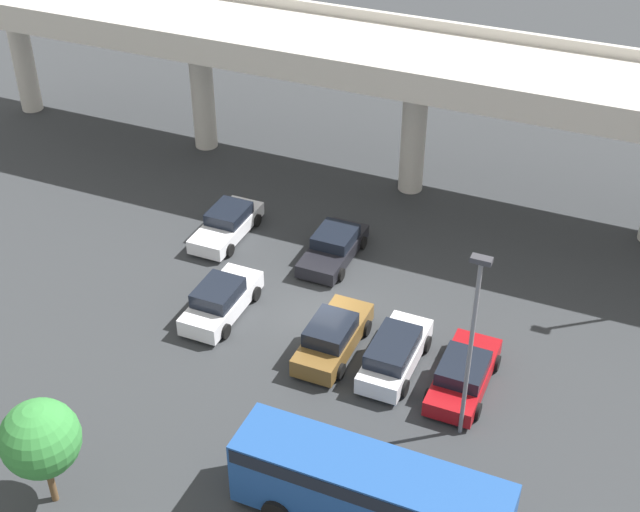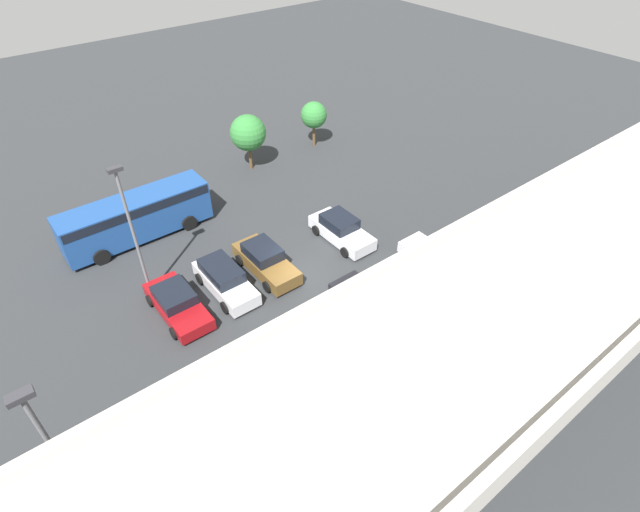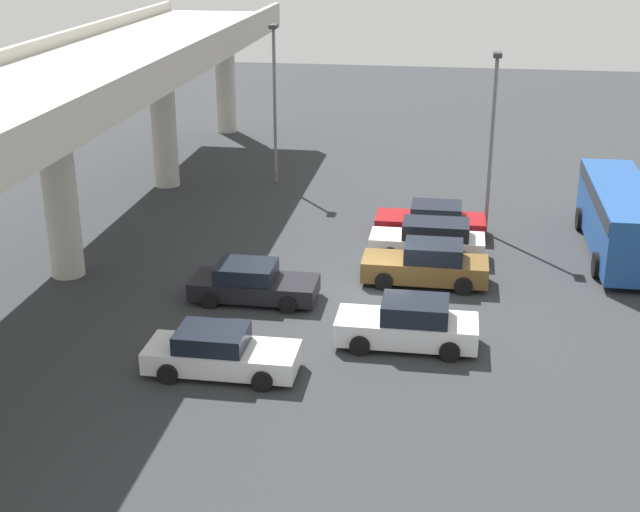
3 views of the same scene
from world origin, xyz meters
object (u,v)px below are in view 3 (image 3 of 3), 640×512
Objects in this scene: shuttle_bus at (620,214)px; lamp_post_near_aisle at (492,130)px; parked_car_3 at (427,265)px; lamp_post_mid_lot at (275,92)px; parked_car_1 at (409,325)px; parked_car_2 at (252,283)px; parked_car_5 at (432,221)px; parked_car_4 at (429,240)px; parked_car_0 at (220,353)px.

lamp_post_near_aisle is at bearing 72.70° from shuttle_bus.
parked_car_3 is 0.59× the size of lamp_post_mid_lot.
parked_car_1 is 1.00× the size of parked_car_2.
parked_car_5 is (10.88, -0.35, -0.08)m from parked_car_1.
parked_car_3 is at bearing 90.27° from parked_car_4.
parked_car_1 is 0.99× the size of parked_car_4.
parked_car_1 is at bearing 86.14° from parked_car_3.
parked_car_4 reaches higher than parked_car_0.
shuttle_bus is at bearing -149.66° from parked_car_3.
parked_car_4 is at bearing -139.63° from lamp_post_mid_lot.
lamp_post_mid_lot is at bearing -39.89° from parked_car_5.
parked_car_0 is 21.09m from lamp_post_mid_lot.
parked_car_5 is 11.61m from lamp_post_mid_lot.
parked_car_2 is 12.76m from lamp_post_near_aisle.
lamp_post_near_aisle is (11.47, -2.69, 3.88)m from parked_car_1.
parked_car_2 is 15.50m from shuttle_bus.
shuttle_bus is at bearing -166.83° from parked_car_4.
parked_car_4 is 2.84m from parked_car_5.
parked_car_5 is at bearing -129.89° from lamp_post_mid_lot.
parked_car_1 reaches higher than parked_car_4.
parked_car_2 is 0.96× the size of parked_car_5.
shuttle_bus reaches higher than parked_car_5.
parked_car_4 is 0.59× the size of lamp_post_near_aisle.
parked_car_3 is 1.03× the size of parked_car_4.
parked_car_0 is 0.59× the size of lamp_post_near_aisle.
parked_car_5 is at bearing -91.83° from parked_car_1.
parked_car_1 is at bearing 25.79° from parked_car_0.
parked_car_3 is at bearing 120.34° from shuttle_bus.
lamp_post_near_aisle is at bearing -103.20° from parked_car_1.
lamp_post_near_aisle is 12.45m from lamp_post_mid_lot.
parked_car_0 is 0.58× the size of lamp_post_mid_lot.
parked_car_3 is at bearing -93.86° from parked_car_1.
parked_car_0 is 12.27m from parked_car_4.
parked_car_2 is (2.84, 5.83, -0.10)m from parked_car_1.
parked_car_4 is at bearing 145.68° from lamp_post_near_aisle.
parked_car_3 is (8.07, -5.94, 0.09)m from parked_car_0.
shuttle_bus is at bearing -116.70° from lamp_post_mid_lot.
parked_car_3 is 15.54m from lamp_post_mid_lot.
parked_car_4 is 7.88m from shuttle_bus.
parked_car_4 is 13.48m from lamp_post_mid_lot.
parked_car_5 is at bearing 66.42° from parked_car_0.
shuttle_bus reaches higher than parked_car_2.
parked_car_0 is 18.48m from shuttle_bus.
parked_car_1 is 12.41m from lamp_post_near_aisle.
lamp_post_near_aisle is 0.97× the size of lamp_post_mid_lot.
parked_car_1 reaches higher than parked_car_2.
parked_car_0 is 0.98× the size of parked_car_3.
shuttle_bus reaches higher than parked_car_3.
lamp_post_near_aisle is (6.10, -2.33, 3.87)m from parked_car_3.
parked_car_0 is 10.02m from parked_car_3.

